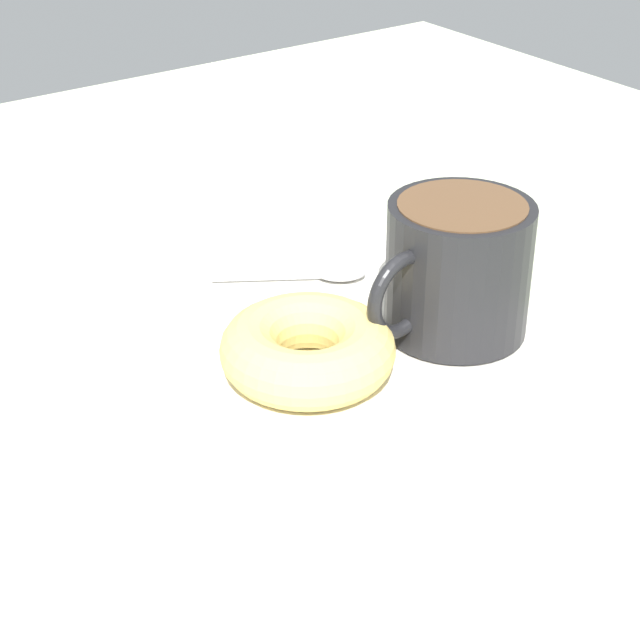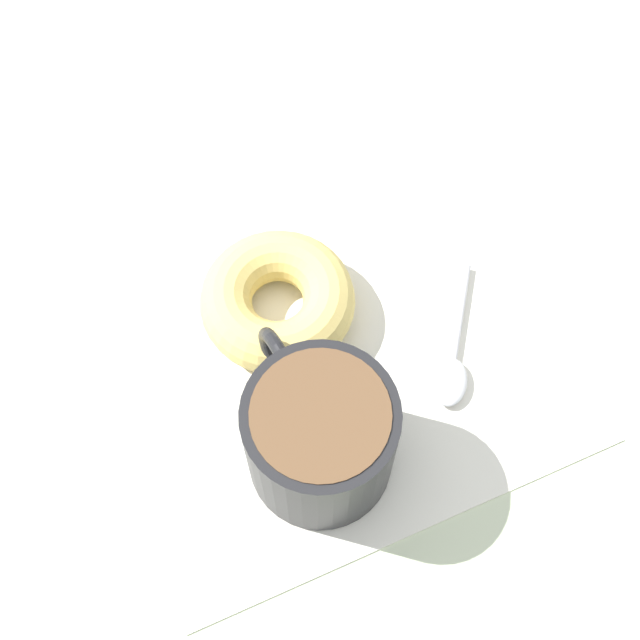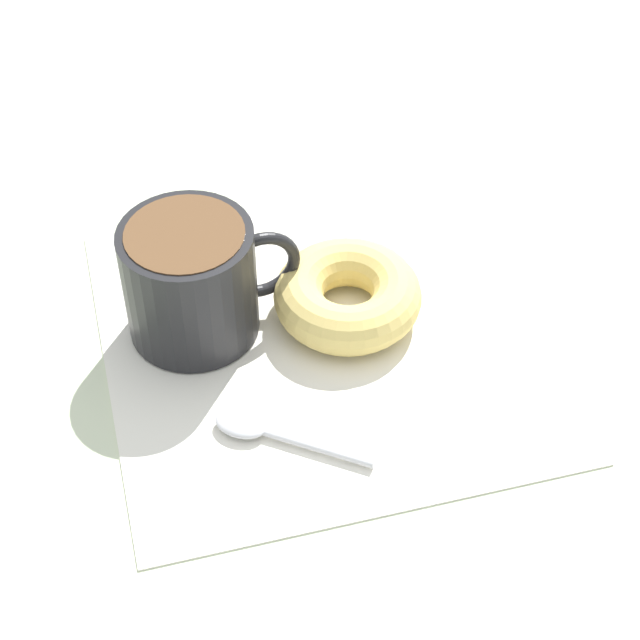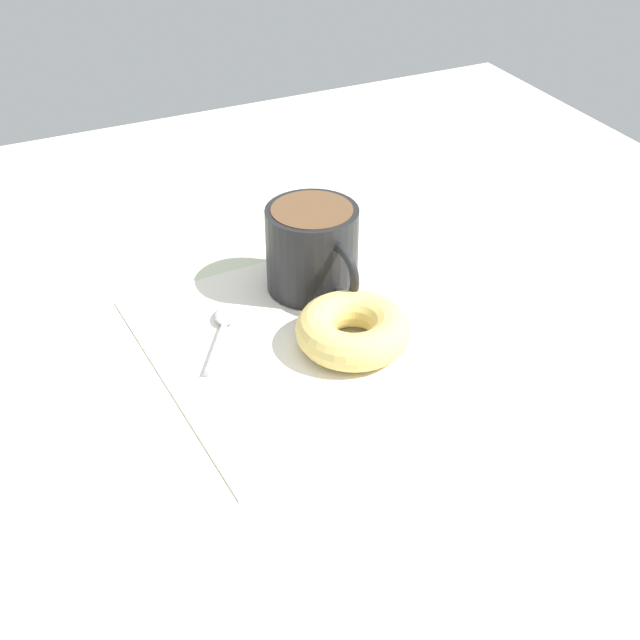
% 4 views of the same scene
% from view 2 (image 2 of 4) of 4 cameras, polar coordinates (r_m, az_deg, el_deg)
% --- Properties ---
extents(ground_plane, '(1.20, 1.20, 0.02)m').
position_cam_2_polar(ground_plane, '(0.64, -0.08, -1.13)').
color(ground_plane, beige).
extents(napkin, '(0.33, 0.33, 0.00)m').
position_cam_2_polar(napkin, '(0.63, -0.00, -0.84)').
color(napkin, white).
rests_on(napkin, ground_plane).
extents(coffee_cup, '(0.13, 0.09, 0.09)m').
position_cam_2_polar(coffee_cup, '(0.55, -0.07, -7.35)').
color(coffee_cup, black).
rests_on(coffee_cup, napkin).
extents(donut, '(0.11, 0.11, 0.04)m').
position_cam_2_polar(donut, '(0.62, -2.74, 1.25)').
color(donut, '#E5C66B').
rests_on(donut, napkin).
extents(spoon, '(0.10, 0.07, 0.01)m').
position_cam_2_polar(spoon, '(0.62, 8.46, -2.87)').
color(spoon, silver).
rests_on(spoon, napkin).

